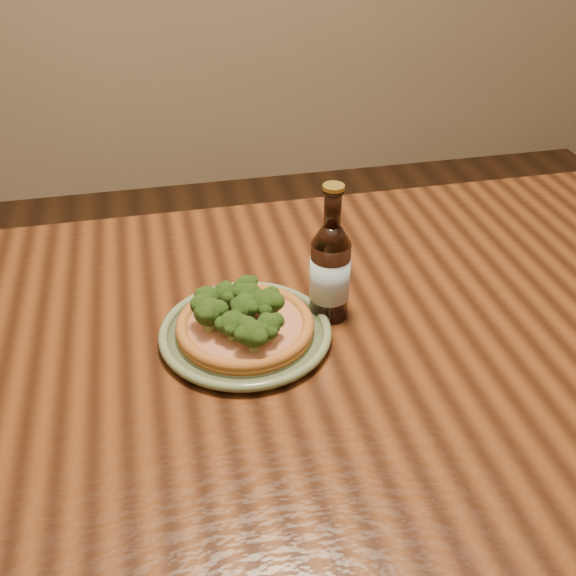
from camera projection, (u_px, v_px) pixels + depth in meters
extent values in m
cube|color=#4C2510|center=(258.00, 359.00, 0.99)|extent=(1.60, 0.90, 0.04)
cylinder|color=#4C2510|center=(529.00, 335.00, 1.64)|extent=(0.07, 0.07, 0.71)
cylinder|color=#5C6A49|center=(246.00, 335.00, 1.00)|extent=(0.23, 0.23, 0.01)
torus|color=#5C6A49|center=(245.00, 331.00, 0.99)|extent=(0.26, 0.26, 0.01)
torus|color=#5C6A49|center=(245.00, 332.00, 0.99)|extent=(0.20, 0.20, 0.01)
cylinder|color=#9C5B23|center=(245.00, 329.00, 0.99)|extent=(0.20, 0.20, 0.01)
torus|color=#9C5B23|center=(245.00, 324.00, 0.98)|extent=(0.20, 0.20, 0.02)
cylinder|color=beige|center=(245.00, 324.00, 0.98)|extent=(0.17, 0.17, 0.01)
sphere|color=#365A1C|center=(232.00, 324.00, 0.94)|extent=(0.04, 0.04, 0.04)
sphere|color=#365A1C|center=(268.00, 325.00, 0.94)|extent=(0.04, 0.04, 0.03)
sphere|color=#365A1C|center=(244.00, 307.00, 0.97)|extent=(0.05, 0.05, 0.04)
sphere|color=#365A1C|center=(249.00, 295.00, 0.99)|extent=(0.05, 0.05, 0.04)
sphere|color=#365A1C|center=(247.00, 285.00, 1.02)|extent=(0.04, 0.04, 0.03)
sphere|color=#365A1C|center=(267.00, 303.00, 0.97)|extent=(0.06, 0.06, 0.04)
sphere|color=#365A1C|center=(253.00, 334.00, 0.92)|extent=(0.05, 0.05, 0.04)
sphere|color=#365A1C|center=(209.00, 312.00, 0.95)|extent=(0.06, 0.06, 0.04)
sphere|color=#365A1C|center=(207.00, 298.00, 0.99)|extent=(0.05, 0.05, 0.04)
sphere|color=#365A1C|center=(225.00, 293.00, 1.00)|extent=(0.05, 0.05, 0.04)
cylinder|color=black|center=(330.00, 280.00, 1.01)|extent=(0.06, 0.06, 0.13)
cone|color=black|center=(332.00, 234.00, 0.97)|extent=(0.06, 0.06, 0.03)
cylinder|color=black|center=(333.00, 208.00, 0.94)|extent=(0.02, 0.02, 0.06)
torus|color=black|center=(333.00, 192.00, 0.93)|extent=(0.03, 0.03, 0.00)
cylinder|color=#A58C33|center=(334.00, 187.00, 0.93)|extent=(0.03, 0.03, 0.01)
cylinder|color=#AABECD|center=(330.00, 277.00, 1.01)|extent=(0.06, 0.06, 0.07)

